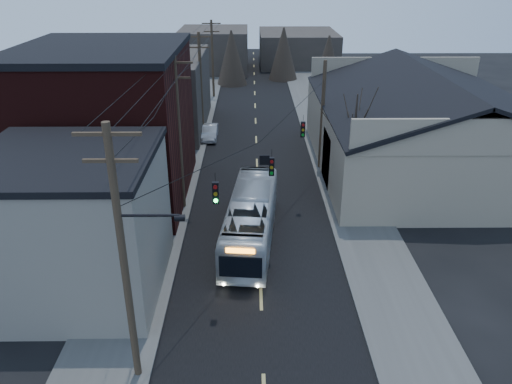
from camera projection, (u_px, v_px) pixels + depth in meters
road_surface at (256, 147)px, 44.49m from camera, size 9.00×110.00×0.02m
sidewalk_left at (184, 147)px, 44.41m from camera, size 4.00×110.00×0.12m
sidewalk_right at (329, 146)px, 44.53m from camera, size 4.00×110.00×0.12m
building_clapboard at (73, 227)px, 23.89m from camera, size 8.00×8.00×7.00m
building_brick at (108, 127)px, 33.23m from camera, size 10.00×12.00×10.00m
building_left_far at (158, 92)px, 48.39m from camera, size 9.00×14.00×7.00m
warehouse at (423, 135)px, 38.94m from camera, size 16.16×20.60×7.73m
building_far_left at (214, 50)px, 74.94m from camera, size 10.00×12.00×6.00m
building_far_right at (297, 48)px, 79.80m from camera, size 12.00×14.00×5.00m
bare_tree at (353, 146)px, 33.97m from camera, size 0.40×0.40×7.20m
utility_lines at (215, 111)px, 37.07m from camera, size 11.24×45.28×10.50m
bus at (251, 218)px, 28.99m from camera, size 3.49×10.70×2.93m
parked_car at (210, 132)px, 46.31m from camera, size 1.38×3.90×1.28m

